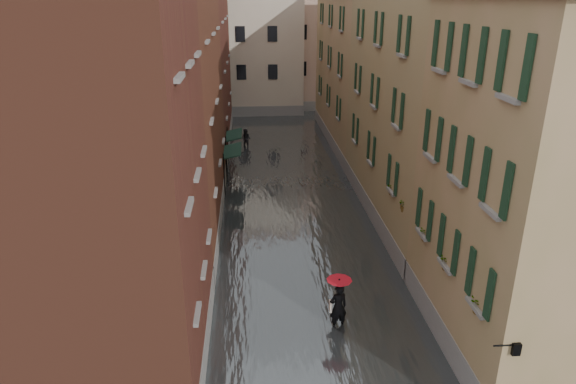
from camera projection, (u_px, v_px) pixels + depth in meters
name	position (u px, v px, depth m)	size (l,w,h in m)	color
ground	(317.00, 317.00, 19.64)	(120.00, 120.00, 0.00)	#4E4E50
floodwater	(290.00, 192.00, 31.68)	(10.00, 60.00, 0.20)	#494E50
building_left_near	(91.00, 180.00, 14.92)	(6.00, 8.00, 13.00)	brown
building_left_mid	(155.00, 109.00, 25.23)	(6.00, 14.00, 12.50)	#5A2D1C
building_left_far	(186.00, 57.00, 38.89)	(6.00, 16.00, 14.00)	brown
building_right_near	(548.00, 191.00, 16.19)	(6.00, 8.00, 11.50)	olive
building_right_mid	(433.00, 100.00, 26.14)	(6.00, 14.00, 13.00)	#96865B
building_right_far	(367.00, 72.00, 40.34)	(6.00, 16.00, 11.50)	olive
building_end_cream	(241.00, 46.00, 52.37)	(12.00, 9.00, 13.00)	beige
building_end_pink	(325.00, 48.00, 55.05)	(10.00, 9.00, 12.00)	tan
awning_near	(232.00, 152.00, 31.48)	(1.09, 2.89, 2.80)	#153024
awning_far	(233.00, 136.00, 34.97)	(1.09, 2.74, 2.80)	#153024
wall_lantern	(515.00, 348.00, 13.28)	(0.71, 0.22, 0.35)	black
window_planters	(426.00, 225.00, 19.14)	(0.59, 10.26, 0.84)	brown
pedestrian_main	(338.00, 300.00, 18.52)	(0.92, 0.92, 2.06)	black
pedestrian_far	(246.00, 139.00, 40.57)	(0.76, 0.59, 1.57)	black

